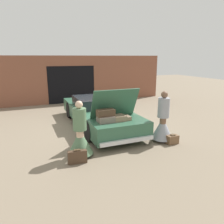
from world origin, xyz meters
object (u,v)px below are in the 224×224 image
object	(u,v)px
car	(99,113)
person_right	(163,124)
suitcase_beside_left_person	(77,157)
person_left	(80,137)
suitcase_beside_right_person	(172,139)

from	to	relation	value
car	person_right	bearing A→B (deg)	-59.71
car	person_right	distance (m)	2.79
person_right	suitcase_beside_left_person	distance (m)	3.07
car	person_left	xyz separation A→B (m)	(-1.40, -2.50, 0.02)
car	suitcase_beside_left_person	bearing A→B (deg)	-118.72
car	suitcase_beside_right_person	xyz separation A→B (m)	(1.56, -2.77, -0.39)
person_left	person_right	distance (m)	2.81
car	suitcase_beside_left_person	xyz separation A→B (m)	(-1.59, -2.91, -0.36)
person_right	suitcase_beside_left_person	xyz separation A→B (m)	(-3.00, -0.50, -0.41)
person_right	suitcase_beside_left_person	bearing A→B (deg)	104.94
suitcase_beside_left_person	suitcase_beside_right_person	distance (m)	3.15
suitcase_beside_left_person	car	bearing A→B (deg)	61.28
car	suitcase_beside_left_person	world-z (taller)	car
person_left	person_right	size ratio (longest dim) A/B	0.95
car	person_right	size ratio (longest dim) A/B	3.17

